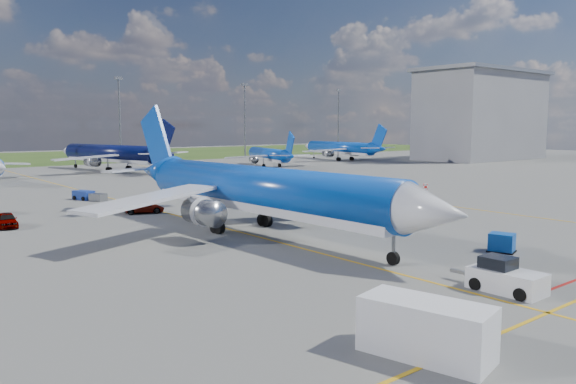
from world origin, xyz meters
TOP-DOWN VIEW (x-y plane):
  - ground at (0.00, 0.00)m, footprint 400.00×400.00m
  - taxiway_lines at (0.17, 27.70)m, footprint 60.25×160.00m
  - floodlight_masts at (10.00, 110.00)m, footprint 202.20×0.50m
  - terminal_building at (120.00, 60.00)m, footprint 42.00×22.00m
  - warning_post at (26.00, 8.00)m, footprint 0.50×0.50m
  - bg_jet_n at (18.22, 87.10)m, footprint 40.82×48.09m
  - bg_jet_ne at (52.97, 75.26)m, footprint 33.20×38.26m
  - bg_jet_ene at (84.19, 82.65)m, footprint 33.21×41.36m
  - main_airliner at (0.98, 7.35)m, footprint 36.58×47.06m
  - pushback_tug at (1.87, -16.37)m, footprint 2.33×6.08m
  - uld_container at (11.60, -10.49)m, footprint 1.98×2.22m
  - service_van at (-9.79, -19.40)m, footprint 3.71×6.03m
  - service_car_a at (-16.49, 25.96)m, footprint 2.19×4.49m
  - service_car_b at (-2.07, 25.92)m, footprint 4.92×3.37m
  - service_car_c at (19.17, 27.78)m, footprint 4.40×5.39m
  - baggage_tug_w at (26.47, 37.32)m, footprint 1.33×4.57m
  - baggage_tug_c at (-3.02, 41.25)m, footprint 3.23×5.56m
  - baggage_tug_e at (32.85, 40.37)m, footprint 1.30×4.34m

SIDE VIEW (x-z plane):
  - ground at x=0.00m, z-range 0.00..0.00m
  - bg_jet_n at x=18.22m, z-range -5.46..5.46m
  - bg_jet_ne at x=52.97m, z-range -4.24..4.24m
  - bg_jet_ene at x=84.19m, z-range -5.04..5.04m
  - main_airliner at x=0.98m, z-range -6.00..6.00m
  - taxiway_lines at x=0.17m, z-range 0.00..0.02m
  - baggage_tug_e at x=32.85m, z-range -0.03..0.94m
  - baggage_tug_w at x=26.47m, z-range -0.03..0.99m
  - baggage_tug_c at x=-3.02m, z-range -0.04..1.17m
  - service_car_b at x=-2.07m, z-range 0.00..1.25m
  - service_car_c at x=19.17m, z-range 0.00..1.47m
  - service_car_a at x=-16.49m, z-range 0.00..1.47m
  - uld_container at x=11.60m, z-range 0.00..1.48m
  - pushback_tug at x=1.87m, z-range -0.20..1.86m
  - service_van at x=-9.79m, z-range 0.00..2.47m
  - warning_post at x=26.00m, z-range 0.00..3.00m
  - floodlight_masts at x=10.00m, z-range 1.21..23.91m
  - terminal_building at x=120.00m, z-range 0.07..26.07m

